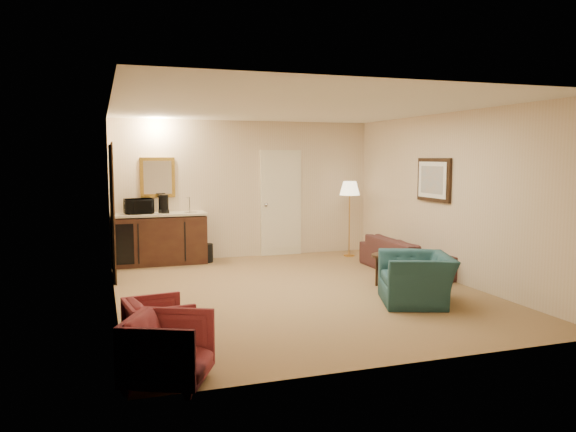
# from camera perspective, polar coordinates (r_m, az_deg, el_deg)

# --- Properties ---
(ground) EXTENTS (6.00, 6.00, 0.00)m
(ground) POSITION_cam_1_polar(r_m,az_deg,el_deg) (8.12, 1.02, -7.64)
(ground) COLOR olive
(ground) RESTS_ON ground
(room_walls) EXTENTS (5.02, 6.01, 2.61)m
(room_walls) POSITION_cam_1_polar(r_m,az_deg,el_deg) (8.59, -1.30, 4.68)
(room_walls) COLOR beige
(room_walls) RESTS_ON ground
(wetbar_cabinet) EXTENTS (1.64, 0.58, 0.92)m
(wetbar_cabinet) POSITION_cam_1_polar(r_m,az_deg,el_deg) (10.30, -12.84, -2.27)
(wetbar_cabinet) COLOR #392012
(wetbar_cabinet) RESTS_ON ground
(sofa) EXTENTS (0.58, 1.94, 0.76)m
(sofa) POSITION_cam_1_polar(r_m,az_deg,el_deg) (9.58, 11.80, -3.36)
(sofa) COLOR black
(sofa) RESTS_ON ground
(teal_armchair) EXTENTS (0.95, 1.16, 0.87)m
(teal_armchair) POSITION_cam_1_polar(r_m,az_deg,el_deg) (7.58, 12.92, -5.41)
(teal_armchair) COLOR #1B4244
(teal_armchair) RESTS_ON ground
(rose_chair_near) EXTENTS (0.63, 0.66, 0.61)m
(rose_chair_near) POSITION_cam_1_polar(r_m,az_deg,el_deg) (5.69, -13.00, -10.60)
(rose_chair_near) COLOR maroon
(rose_chair_near) RESTS_ON ground
(rose_chair_far) EXTENTS (0.83, 0.85, 0.67)m
(rose_chair_far) POSITION_cam_1_polar(r_m,az_deg,el_deg) (4.92, -12.06, -12.87)
(rose_chair_far) COLOR maroon
(rose_chair_far) RESTS_ON ground
(coffee_table) EXTENTS (0.97, 0.78, 0.48)m
(coffee_table) POSITION_cam_1_polar(r_m,az_deg,el_deg) (8.57, 11.12, -5.37)
(coffee_table) COLOR black
(coffee_table) RESTS_ON ground
(floor_lamp) EXTENTS (0.47, 0.47, 1.46)m
(floor_lamp) POSITION_cam_1_polar(r_m,az_deg,el_deg) (10.90, 6.25, -0.27)
(floor_lamp) COLOR gold
(floor_lamp) RESTS_ON ground
(waste_bin) EXTENTS (0.34, 0.34, 0.34)m
(waste_bin) POSITION_cam_1_polar(r_m,az_deg,el_deg) (10.39, -8.37, -3.74)
(waste_bin) COLOR black
(waste_bin) RESTS_ON ground
(microwave) EXTENTS (0.51, 0.32, 0.33)m
(microwave) POSITION_cam_1_polar(r_m,az_deg,el_deg) (10.23, -14.94, 1.13)
(microwave) COLOR black
(microwave) RESTS_ON wetbar_cabinet
(coffee_maker) EXTENTS (0.21, 0.21, 0.33)m
(coffee_maker) POSITION_cam_1_polar(r_m,az_deg,el_deg) (10.23, -12.53, 1.20)
(coffee_maker) COLOR black
(coffee_maker) RESTS_ON wetbar_cabinet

